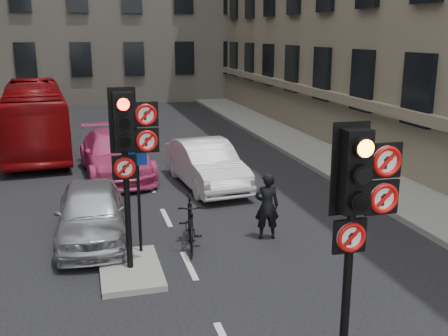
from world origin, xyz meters
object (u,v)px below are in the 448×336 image
signal_near (359,198)px  motorcycle (190,223)px  car_silver (91,212)px  signal_far (129,141)px  info_sign (138,187)px  car_pink (115,154)px  car_white (206,164)px  bus_red (35,117)px  motorcyclist (267,206)px

signal_near → motorcycle: size_ratio=1.91×
car_silver → motorcycle: bearing=-23.7°
signal_far → info_sign: bearing=73.8°
car_pink → car_white: bearing=-42.4°
motorcycle → bus_red: bearing=118.9°
bus_red → motorcyclist: 13.06m
motorcycle → car_white: bearing=82.1°
signal_far → car_white: signal_far is taller
car_silver → bus_red: bearing=101.9°
signal_near → car_white: 9.74m
motorcyclist → car_silver: bearing=-6.4°
car_pink → bus_red: 5.82m
bus_red → motorcycle: size_ratio=5.16×
signal_far → info_sign: 1.38m
signal_near → info_sign: 5.40m
signal_near → bus_red: signal_near is taller
car_pink → info_sign: 6.94m
motorcycle → signal_far: bearing=-133.7°
motorcyclist → info_sign: bearing=13.1°
car_white → info_sign: 5.53m
motorcycle → car_silver: bearing=164.4°
signal_far → car_white: 6.53m
info_sign → motorcycle: bearing=16.2°
car_pink → bus_red: bearing=115.4°
car_silver → car_white: 5.03m
signal_far → motorcycle: (1.35, 1.01, -2.14)m
car_pink → motorcycle: 6.73m
car_pink → motorcycle: (1.20, -6.62, -0.18)m
motorcyclist → signal_near: bearing=91.5°
car_pink → bus_red: bus_red is taller
signal_near → motorcycle: (-1.25, 5.01, -2.02)m
car_silver → motorcyclist: size_ratio=2.46×
car_white → car_pink: car_pink is taller
signal_near → car_white: size_ratio=0.82×
signal_far → car_pink: signal_far is taller
bus_red → motorcyclist: bus_red is taller
motorcycle → info_sign: size_ratio=0.84×
signal_near → signal_far: signal_far is taller
car_white → motorcyclist: size_ratio=2.74×
car_silver → info_sign: info_sign is taller
signal_far → motorcycle: 2.73m
motorcyclist → info_sign: 3.06m
car_silver → car_pink: size_ratio=0.77×
car_silver → bus_red: (-1.95, 10.65, 0.68)m
car_silver → motorcycle: size_ratio=2.09×
signal_near → car_silver: bearing=119.3°
info_sign → car_pink: bearing=93.4°
signal_near → car_silver: size_ratio=0.92×
car_silver → car_pink: car_pink is taller
signal_near → bus_red: size_ratio=0.37×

